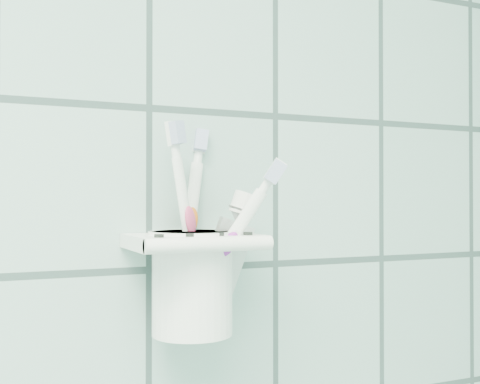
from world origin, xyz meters
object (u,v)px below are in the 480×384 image
object	(u,v)px
cup	(192,279)
toothbrush_blue	(177,221)
toothpaste_tube	(202,245)
holder_bracket	(193,243)
toothbrush_pink	(202,221)
toothbrush_orange	(174,228)

from	to	relation	value
cup	toothbrush_blue	size ratio (longest dim) A/B	0.50
toothpaste_tube	cup	bearing A→B (deg)	171.24
toothbrush_blue	holder_bracket	bearing A→B (deg)	-45.16
toothbrush_pink	cup	bearing A→B (deg)	154.61
toothbrush_pink	toothbrush_blue	xyz separation A→B (m)	(-0.02, 0.01, 0.00)
toothbrush_blue	cup	bearing A→B (deg)	-34.59
cup	toothbrush_orange	xyz separation A→B (m)	(-0.02, -0.00, 0.05)
toothbrush_orange	toothbrush_blue	bearing A→B (deg)	78.01
cup	toothbrush_pink	size ratio (longest dim) A/B	0.50
holder_bracket	toothbrush_orange	world-z (taller)	toothbrush_orange
holder_bracket	toothbrush_pink	distance (m)	0.03
toothbrush_blue	toothbrush_pink	bearing A→B (deg)	-14.54
toothbrush_pink	toothpaste_tube	xyz separation A→B (m)	(-0.00, -0.00, -0.02)
holder_bracket	toothpaste_tube	distance (m)	0.01
cup	toothbrush_orange	world-z (taller)	toothbrush_orange
toothbrush_pink	toothbrush_blue	size ratio (longest dim) A/B	1.00
cup	toothbrush_blue	distance (m)	0.06
toothbrush_orange	toothpaste_tube	size ratio (longest dim) A/B	1.24
cup	toothbrush_blue	world-z (taller)	toothbrush_blue
toothbrush_orange	toothpaste_tube	distance (m)	0.04
toothbrush_pink	toothbrush_orange	bearing A→B (deg)	154.76
toothbrush_blue	toothbrush_orange	size ratio (longest dim) A/B	1.11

